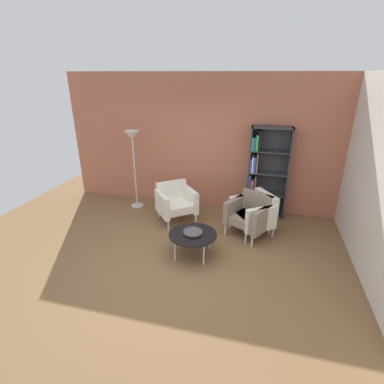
% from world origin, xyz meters
% --- Properties ---
extents(ground_plane, '(8.32, 8.32, 0.00)m').
position_xyz_m(ground_plane, '(0.00, 0.00, 0.00)').
color(ground_plane, brown).
extents(brick_back_panel, '(6.40, 0.12, 2.90)m').
position_xyz_m(brick_back_panel, '(0.00, 2.46, 1.45)').
color(brick_back_panel, '#B2664C').
rests_on(brick_back_panel, ground_plane).
extents(plaster_right_partition, '(0.12, 5.20, 2.90)m').
position_xyz_m(plaster_right_partition, '(2.86, 0.60, 1.45)').
color(plaster_right_partition, silver).
rests_on(plaster_right_partition, ground_plane).
extents(bookshelf_tall, '(0.80, 0.30, 1.90)m').
position_xyz_m(bookshelf_tall, '(1.27, 2.25, 0.95)').
color(bookshelf_tall, '#333338').
rests_on(bookshelf_tall, ground_plane).
extents(coffee_table_low, '(0.80, 0.80, 0.40)m').
position_xyz_m(coffee_table_low, '(0.22, 0.38, 0.37)').
color(coffee_table_low, black).
rests_on(coffee_table_low, ground_plane).
extents(decorative_bowl, '(0.32, 0.32, 0.05)m').
position_xyz_m(decorative_bowl, '(0.22, 0.38, 0.43)').
color(decorative_bowl, '#4C4C51').
rests_on(decorative_bowl, coffee_table_low).
extents(armchair_by_bookshelf, '(0.95, 0.94, 0.78)m').
position_xyz_m(armchair_by_bookshelf, '(-0.44, 1.53, 0.41)').
color(armchair_by_bookshelf, white).
rests_on(armchair_by_bookshelf, ground_plane).
extents(armchair_near_window, '(0.93, 0.91, 0.78)m').
position_xyz_m(armchair_near_window, '(1.09, 1.32, 0.41)').
color(armchair_near_window, gray).
rests_on(armchair_near_window, ground_plane).
extents(armchair_spare_guest, '(0.93, 0.95, 0.78)m').
position_xyz_m(armchair_spare_guest, '(1.18, 1.42, 0.41)').
color(armchair_spare_guest, white).
rests_on(armchair_spare_guest, ground_plane).
extents(floor_lamp_torchiere, '(0.32, 0.32, 1.74)m').
position_xyz_m(floor_lamp_torchiere, '(-1.51, 1.95, 1.45)').
color(floor_lamp_torchiere, silver).
rests_on(floor_lamp_torchiere, ground_plane).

